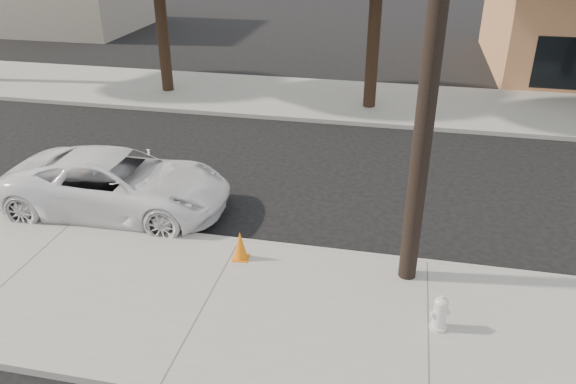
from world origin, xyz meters
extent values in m
plane|color=black|center=(0.00, 0.00, 0.00)|extent=(120.00, 120.00, 0.00)
cube|color=gray|center=(0.00, -4.30, 0.07)|extent=(90.00, 4.40, 0.15)
cube|color=gray|center=(0.00, 8.50, 0.07)|extent=(90.00, 5.00, 0.15)
cube|color=#9E9B93|center=(0.00, -2.10, 0.07)|extent=(90.00, 0.12, 0.16)
cylinder|color=black|center=(3.60, -2.70, 4.65)|extent=(0.34, 0.34, 9.00)
cylinder|color=black|center=(-6.00, 8.20, 2.28)|extent=(0.44, 0.44, 4.25)
cylinder|color=black|center=(2.00, 7.80, 2.53)|extent=(0.44, 0.44, 4.75)
imported|color=white|center=(-3.27, -1.19, 0.74)|extent=(5.41, 2.60, 1.48)
cylinder|color=silver|center=(4.16, -4.17, 0.18)|extent=(0.31, 0.31, 0.06)
cylinder|color=silver|center=(4.16, -4.17, 0.41)|extent=(0.23, 0.23, 0.53)
ellipsoid|color=silver|center=(4.16, -4.17, 0.70)|extent=(0.25, 0.25, 0.17)
cylinder|color=silver|center=(4.16, -4.17, 0.47)|extent=(0.34, 0.23, 0.11)
cylinder|color=silver|center=(4.16, -4.17, 0.47)|extent=(0.19, 0.21, 0.13)
cube|color=orange|center=(0.23, -2.80, 0.16)|extent=(0.36, 0.36, 0.02)
cone|color=orange|center=(0.23, -2.80, 0.47)|extent=(0.32, 0.32, 0.63)
camera|label=1|loc=(3.21, -12.11, 6.62)|focal=35.00mm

